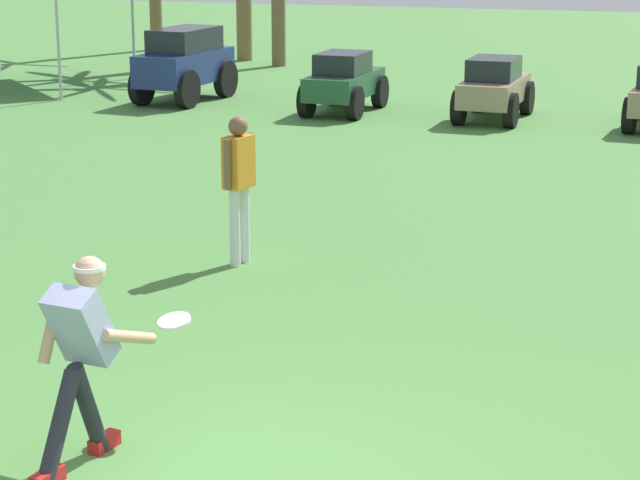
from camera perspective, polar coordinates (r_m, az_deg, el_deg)
The scene contains 6 objects.
frisbee_thrower at distance 8.40m, azimuth -10.87°, elevation -4.96°, with size 0.58×1.09×1.40m.
frisbee_in_flight at distance 8.93m, azimuth -6.68°, elevation -3.70°, with size 0.31×0.31×0.08m.
teammate_near_sideline at distance 12.88m, azimuth -3.73°, elevation 2.93°, with size 0.27×0.50×1.56m.
parked_car_slot_a at distance 24.33m, azimuth -6.22°, elevation 8.07°, with size 1.40×2.44×1.40m.
parked_car_slot_b at distance 22.84m, azimuth 1.10°, elevation 7.26°, with size 1.17×2.24×1.10m.
parked_car_slot_c at distance 22.25m, azimuth 7.96°, elevation 6.91°, with size 1.17×2.24×1.10m.
Camera 1 is at (2.59, -6.75, 3.61)m, focal length 70.00 mm.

